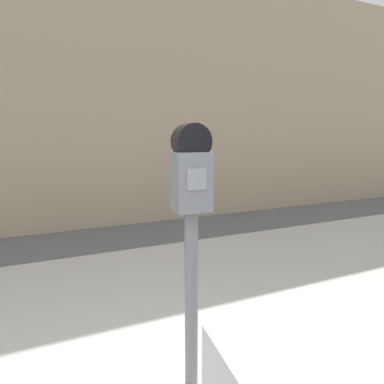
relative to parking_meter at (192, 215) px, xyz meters
name	(u,v)px	position (x,y,z in m)	size (l,w,h in m)	color
sidewalk	(86,325)	(-0.58, 0.94, -1.14)	(24.00, 2.80, 0.13)	#BCB7AD
building_facade	(68,96)	(-0.58, 4.04, 1.05)	(24.00, 0.30, 4.51)	tan
parking_meter	(192,215)	(0.00, 0.00, 0.00)	(0.20, 0.16, 1.57)	slate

